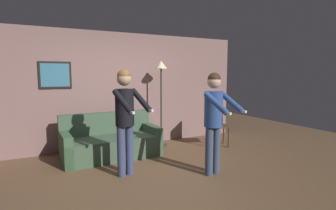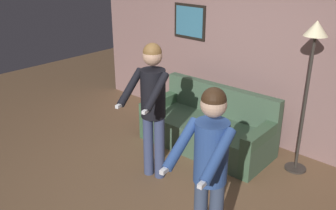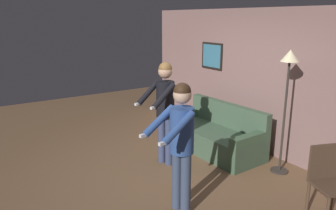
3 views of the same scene
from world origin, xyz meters
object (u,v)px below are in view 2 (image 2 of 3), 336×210
(person_standing_left, at_px, (152,100))
(person_standing_right, at_px, (210,161))
(couch, at_px, (208,129))
(torchiere_lamp, at_px, (312,55))

(person_standing_left, relative_size, person_standing_right, 1.03)
(person_standing_left, bearing_deg, person_standing_right, -25.21)
(couch, height_order, person_standing_left, person_standing_left)
(couch, bearing_deg, person_standing_left, -92.02)
(torchiere_lamp, relative_size, person_standing_right, 1.17)
(torchiere_lamp, xyz_separation_m, person_standing_left, (-1.30, -1.39, -0.51))
(torchiere_lamp, bearing_deg, person_standing_left, -133.02)
(person_standing_left, xyz_separation_m, person_standing_right, (1.30, -0.61, -0.04))
(couch, relative_size, torchiere_lamp, 0.98)
(person_standing_right, bearing_deg, person_standing_left, 154.79)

